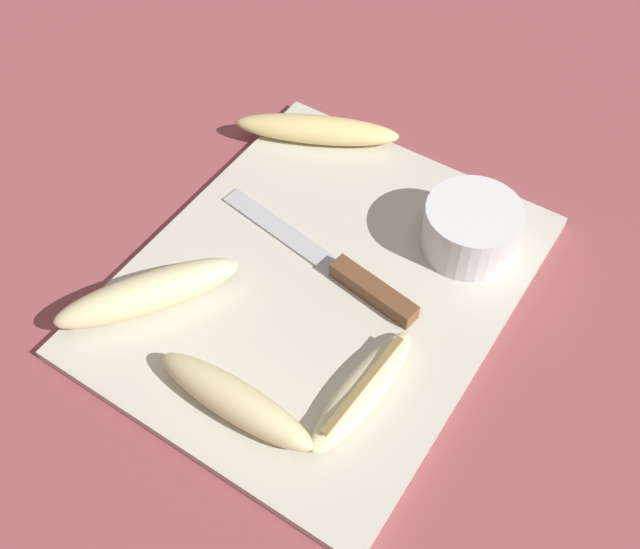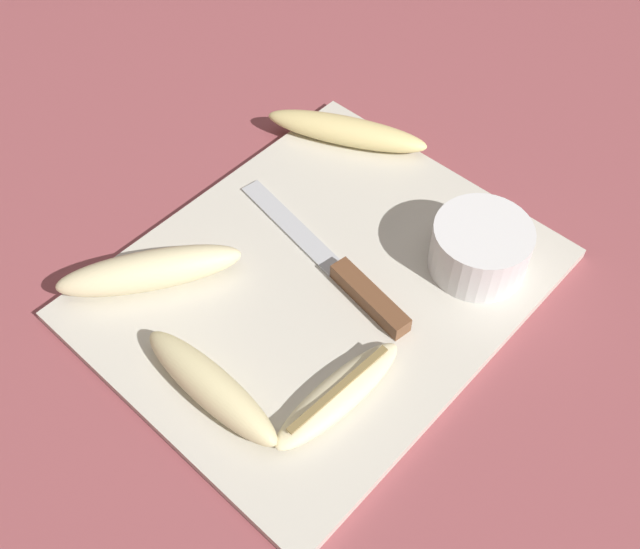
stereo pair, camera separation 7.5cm
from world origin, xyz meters
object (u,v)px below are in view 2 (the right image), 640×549
object	(u,v)px
banana_golden_short	(346,131)
banana_pale_long	(339,394)
knife	(351,281)
banana_soft_right	(211,386)
banana_cream_curved	(150,270)
prep_bowl	(480,248)

from	to	relation	value
banana_golden_short	banana_pale_long	bearing A→B (deg)	-139.82
banana_golden_short	banana_pale_long	distance (m)	0.35
knife	banana_soft_right	size ratio (longest dim) A/B	1.55
knife	banana_soft_right	distance (m)	0.18
banana_cream_curved	banana_golden_short	xyz separation A→B (m)	(0.29, -0.00, -0.00)
banana_cream_curved	banana_pale_long	size ratio (longest dim) A/B	1.16
knife	banana_golden_short	xyz separation A→B (m)	(0.16, 0.15, 0.01)
knife	banana_cream_curved	distance (m)	0.20
knife	banana_golden_short	size ratio (longest dim) A/B	1.34
knife	banana_soft_right	xyz separation A→B (m)	(-0.18, 0.01, 0.01)
knife	banana_golden_short	bearing A→B (deg)	51.73
banana_soft_right	banana_pale_long	size ratio (longest dim) A/B	1.08
banana_golden_short	prep_bowl	size ratio (longest dim) A/B	1.91
banana_soft_right	banana_golden_short	world-z (taller)	banana_soft_right
knife	prep_bowl	xyz separation A→B (m)	(0.11, -0.08, 0.02)
banana_cream_curved	banana_golden_short	bearing A→B (deg)	-0.88
banana_golden_short	prep_bowl	distance (m)	0.23
banana_soft_right	knife	bearing A→B (deg)	-3.01
banana_cream_curved	banana_pale_long	xyz separation A→B (m)	(0.03, -0.23, -0.01)
banana_soft_right	banana_pale_long	world-z (taller)	banana_soft_right
knife	banana_pale_long	xyz separation A→B (m)	(-0.11, -0.08, 0.00)
banana_cream_curved	prep_bowl	size ratio (longest dim) A/B	1.77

